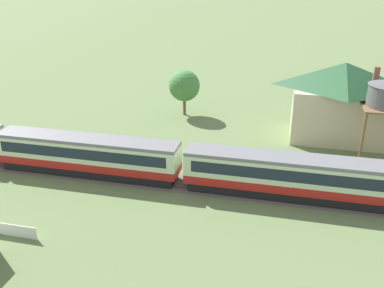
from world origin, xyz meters
TOP-DOWN VIEW (x-y plane):
  - ground_plane at (0.00, 0.00)m, footprint 600.00×600.00m
  - passenger_train at (-4.07, -0.59)m, footprint 77.16×2.92m
  - railway_track at (-8.24, -0.59)m, footprint 119.09×3.60m
  - station_house_dark_green_roof at (10.94, 15.22)m, footprint 11.81×8.40m
  - yard_tree_0 at (-9.17, 19.17)m, footprint 4.29×4.29m

SIDE VIEW (x-z plane):
  - ground_plane at x=0.00m, z-range 0.00..0.00m
  - railway_track at x=-8.24m, z-range -0.01..0.03m
  - passenger_train at x=-4.07m, z-range 0.22..4.12m
  - yard_tree_0 at x=-9.17m, z-range 1.01..7.35m
  - station_house_dark_green_roof at x=10.94m, z-range 0.16..9.33m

